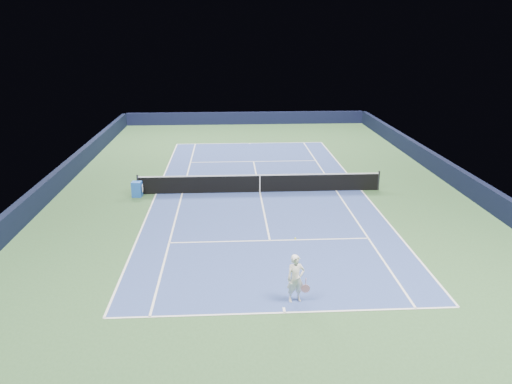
{
  "coord_description": "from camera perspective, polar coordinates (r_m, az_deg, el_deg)",
  "views": [
    {
      "loc": [
        -1.65,
        -25.19,
        8.32
      ],
      "look_at": [
        -0.38,
        -3.0,
        1.0
      ],
      "focal_mm": 35.0,
      "sensor_mm": 36.0,
      "label": 1
    }
  ],
  "objects": [
    {
      "name": "ground",
      "position": [
        26.58,
        0.44,
        -0.01
      ],
      "size": [
        40.0,
        40.0,
        0.0
      ],
      "primitive_type": "plane",
      "color": "#2E522C",
      "rests_on": "ground"
    },
    {
      "name": "wall_far",
      "position": [
        45.71,
        -1.18,
        8.44
      ],
      "size": [
        22.0,
        0.35,
        1.1
      ],
      "primitive_type": "cube",
      "color": "black",
      "rests_on": "ground"
    },
    {
      "name": "wall_right",
      "position": [
        29.17,
        22.19,
        1.4
      ],
      "size": [
        0.35,
        40.0,
        1.1
      ],
      "primitive_type": "cube",
      "color": "black",
      "rests_on": "ground"
    },
    {
      "name": "wall_left",
      "position": [
        27.92,
        -22.32,
        0.66
      ],
      "size": [
        0.35,
        40.0,
        1.1
      ],
      "primitive_type": "cube",
      "color": "black",
      "rests_on": "ground"
    },
    {
      "name": "court_surface",
      "position": [
        26.58,
        0.44,
        -0.01
      ],
      "size": [
        10.97,
        23.77,
        0.01
      ],
      "primitive_type": "cube",
      "color": "navy",
      "rests_on": "ground"
    },
    {
      "name": "baseline_far",
      "position": [
        38.04,
        -0.72,
        5.61
      ],
      "size": [
        10.97,
        0.08,
        0.0
      ],
      "primitive_type": "cube",
      "color": "white",
      "rests_on": "ground"
    },
    {
      "name": "baseline_near",
      "position": [
        15.78,
        3.3,
        -13.6
      ],
      "size": [
        10.97,
        0.08,
        0.0
      ],
      "primitive_type": "cube",
      "color": "white",
      "rests_on": "ground"
    },
    {
      "name": "sideline_doubles_right",
      "position": [
        27.47,
        11.93,
        0.21
      ],
      "size": [
        0.08,
        23.77,
        0.0
      ],
      "primitive_type": "cube",
      "color": "white",
      "rests_on": "ground"
    },
    {
      "name": "sideline_doubles_left",
      "position": [
        26.81,
        -11.34,
        -0.2
      ],
      "size": [
        0.08,
        23.77,
        0.0
      ],
      "primitive_type": "cube",
      "color": "white",
      "rests_on": "ground"
    },
    {
      "name": "sideline_singles_right",
      "position": [
        27.15,
        9.14,
        0.16
      ],
      "size": [
        0.08,
        23.77,
        0.0
      ],
      "primitive_type": "cube",
      "color": "white",
      "rests_on": "ground"
    },
    {
      "name": "sideline_singles_left",
      "position": [
        26.64,
        -8.42,
        -0.15
      ],
      "size": [
        0.08,
        23.77,
        0.0
      ],
      "primitive_type": "cube",
      "color": "white",
      "rests_on": "ground"
    },
    {
      "name": "service_line_far",
      "position": [
        32.71,
        -0.28,
        3.51
      ],
      "size": [
        8.23,
        0.08,
        0.0
      ],
      "primitive_type": "cube",
      "color": "white",
      "rests_on": "ground"
    },
    {
      "name": "service_line_near",
      "position": [
        20.62,
        1.59,
        -5.56
      ],
      "size": [
        8.23,
        0.08,
        0.0
      ],
      "primitive_type": "cube",
      "color": "white",
      "rests_on": "ground"
    },
    {
      "name": "center_service_line",
      "position": [
        26.58,
        0.44,
        0.01
      ],
      "size": [
        0.08,
        12.8,
        0.0
      ],
      "primitive_type": "cube",
      "color": "white",
      "rests_on": "ground"
    },
    {
      "name": "center_mark_far",
      "position": [
        37.89,
        -0.71,
        5.56
      ],
      "size": [
        0.08,
        0.3,
        0.0
      ],
      "primitive_type": "cube",
      "color": "white",
      "rests_on": "ground"
    },
    {
      "name": "center_mark_near",
      "position": [
        15.91,
        3.24,
        -13.32
      ],
      "size": [
        0.08,
        0.3,
        0.0
      ],
      "primitive_type": "cube",
      "color": "white",
      "rests_on": "ground"
    },
    {
      "name": "tennis_net",
      "position": [
        26.43,
        0.44,
        1.03
      ],
      "size": [
        12.9,
        0.1,
        1.07
      ],
      "color": "black",
      "rests_on": "ground"
    },
    {
      "name": "sponsor_cube",
      "position": [
        26.5,
        -13.44,
        0.32
      ],
      "size": [
        0.57,
        0.48,
        0.8
      ],
      "color": "blue",
      "rests_on": "ground"
    },
    {
      "name": "tennis_player",
      "position": [
        16.02,
        4.56,
        -9.83
      ],
      "size": [
        0.78,
        1.28,
        1.76
      ],
      "color": "white",
      "rests_on": "ground"
    }
  ]
}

